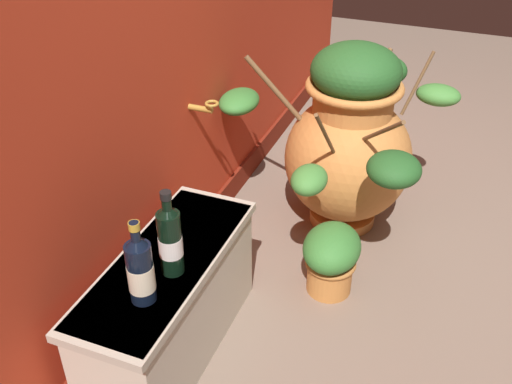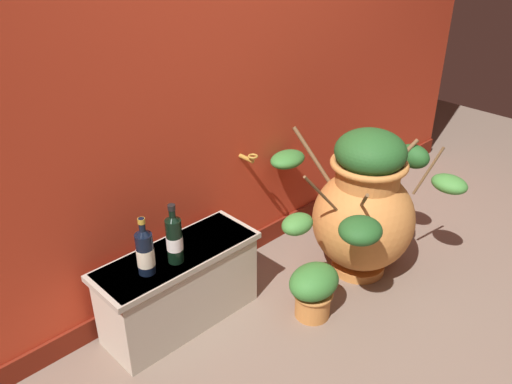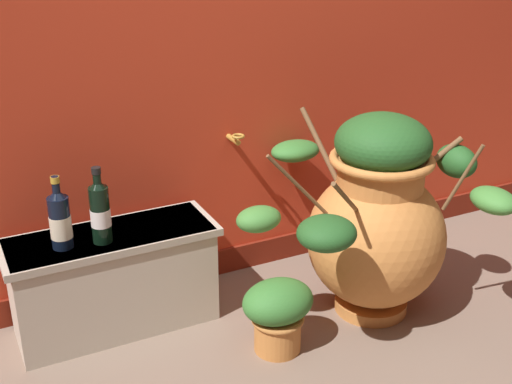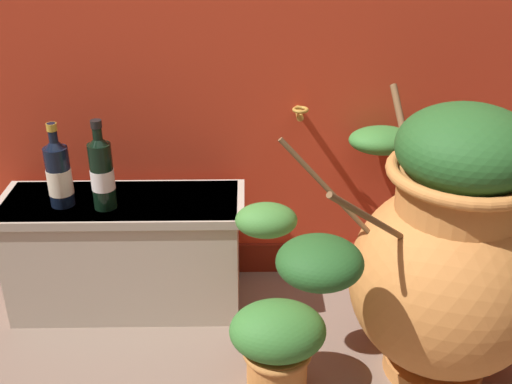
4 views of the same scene
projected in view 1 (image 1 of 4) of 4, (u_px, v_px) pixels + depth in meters
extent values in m
plane|color=#7A6656|center=(445.00, 303.00, 2.37)|extent=(7.00, 7.00, 0.00)
cube|color=maroon|center=(198.00, 231.00, 2.67)|extent=(4.40, 0.02, 0.12)
cylinder|color=#B28433|center=(201.00, 109.00, 2.32)|extent=(0.02, 0.10, 0.02)
torus|color=#B28433|center=(212.00, 104.00, 2.29)|extent=(0.06, 0.06, 0.01)
cylinder|color=#CC7F3D|center=(342.00, 215.00, 2.83)|extent=(0.31, 0.31, 0.05)
ellipsoid|color=#CC7F3D|center=(348.00, 158.00, 2.66)|extent=(0.57, 0.57, 0.58)
cylinder|color=#CC7F3D|center=(353.00, 102.00, 2.51)|extent=(0.34, 0.34, 0.14)
torus|color=#CC7F3D|center=(355.00, 87.00, 2.47)|extent=(0.41, 0.41, 0.04)
cylinder|color=brown|center=(326.00, 136.00, 2.23)|extent=(0.28, 0.03, 0.30)
ellipsoid|color=#428438|center=(309.00, 180.00, 2.15)|extent=(0.18, 0.13, 0.09)
cylinder|color=brown|center=(417.00, 84.00, 2.57)|extent=(0.09, 0.10, 0.29)
ellipsoid|color=#428438|center=(438.00, 95.00, 2.65)|extent=(0.15, 0.20, 0.09)
cylinder|color=brown|center=(274.00, 89.00, 2.52)|extent=(0.07, 0.25, 0.29)
ellipsoid|color=#387A33|center=(239.00, 101.00, 2.58)|extent=(0.23, 0.17, 0.09)
cylinder|color=brown|center=(381.00, 67.00, 2.64)|extent=(0.17, 0.06, 0.14)
ellipsoid|color=#235623|center=(387.00, 70.00, 2.71)|extent=(0.13, 0.19, 0.13)
cylinder|color=brown|center=(382.00, 131.00, 2.21)|extent=(0.24, 0.18, 0.23)
ellipsoid|color=#235623|center=(394.00, 169.00, 2.14)|extent=(0.21, 0.20, 0.11)
ellipsoid|color=#235623|center=(356.00, 71.00, 2.43)|extent=(0.38, 0.38, 0.23)
cube|color=beige|center=(171.00, 306.00, 2.06)|extent=(0.79, 0.29, 0.42)
cube|color=#AEA592|center=(166.00, 263.00, 1.95)|extent=(0.83, 0.31, 0.03)
cylinder|color=black|center=(141.00, 273.00, 1.74)|extent=(0.08, 0.08, 0.20)
cone|color=black|center=(136.00, 242.00, 1.67)|extent=(0.08, 0.08, 0.04)
cylinder|color=black|center=(135.00, 234.00, 1.66)|extent=(0.03, 0.03, 0.08)
cylinder|color=#B7932D|center=(134.00, 226.00, 1.64)|extent=(0.03, 0.03, 0.02)
cylinder|color=beige|center=(141.00, 277.00, 1.75)|extent=(0.08, 0.08, 0.09)
cylinder|color=black|center=(170.00, 243.00, 1.84)|extent=(0.07, 0.07, 0.22)
cone|color=black|center=(167.00, 211.00, 1.77)|extent=(0.07, 0.07, 0.04)
cylinder|color=black|center=(166.00, 203.00, 1.76)|extent=(0.03, 0.03, 0.08)
cylinder|color=black|center=(166.00, 195.00, 1.74)|extent=(0.04, 0.04, 0.02)
cylinder|color=silver|center=(171.00, 246.00, 1.84)|extent=(0.08, 0.08, 0.07)
cylinder|color=#CC7F3D|center=(329.00, 275.00, 2.40)|extent=(0.18, 0.18, 0.15)
torus|color=#BB7538|center=(331.00, 263.00, 2.36)|extent=(0.21, 0.21, 0.02)
ellipsoid|color=#387A33|center=(332.00, 248.00, 2.32)|extent=(0.28, 0.23, 0.16)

